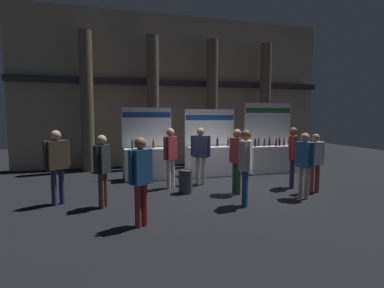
# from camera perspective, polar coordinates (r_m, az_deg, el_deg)

# --- Properties ---
(ground_plane) EXTENTS (26.69, 26.69, 0.00)m
(ground_plane) POSITION_cam_1_polar(r_m,az_deg,el_deg) (8.95, 4.57, -8.26)
(ground_plane) COLOR black
(hall_colonnade) EXTENTS (13.35, 1.17, 6.35)m
(hall_colonnade) POSITION_cam_1_polar(r_m,az_deg,el_deg) (13.08, -2.38, 9.66)
(hall_colonnade) COLOR tan
(hall_colonnade) RESTS_ON ground_plane
(exhibitor_booth_0) EXTENTS (1.67, 0.74, 2.39)m
(exhibitor_booth_0) POSITION_cam_1_polar(r_m,az_deg,el_deg) (10.06, -8.29, -3.17)
(exhibitor_booth_0) COLOR white
(exhibitor_booth_0) RESTS_ON ground_plane
(exhibitor_booth_1) EXTENTS (1.86, 0.66, 2.34)m
(exhibitor_booth_1) POSITION_cam_1_polar(r_m,az_deg,el_deg) (10.62, 3.89, -2.74)
(exhibitor_booth_1) COLOR white
(exhibitor_booth_1) RESTS_ON ground_plane
(exhibitor_booth_2) EXTENTS (1.94, 0.66, 2.59)m
(exhibitor_booth_2) POSITION_cam_1_polar(r_m,az_deg,el_deg) (11.57, 14.86, -2.15)
(exhibitor_booth_2) COLOR white
(exhibitor_booth_2) RESTS_ON ground_plane
(trash_bin) EXTENTS (0.38, 0.38, 0.64)m
(trash_bin) POSITION_cam_1_polar(r_m,az_deg,el_deg) (8.23, -1.24, -7.15)
(trash_bin) COLOR #38383D
(trash_bin) RESTS_ON ground_plane
(visitor_0) EXTENTS (0.41, 0.52, 1.78)m
(visitor_0) POSITION_cam_1_polar(r_m,az_deg,el_deg) (9.16, 18.61, -1.39)
(visitor_0) COLOR #23232D
(visitor_0) RESTS_ON ground_plane
(visitor_1) EXTENTS (0.38, 0.48, 1.68)m
(visitor_1) POSITION_cam_1_polar(r_m,az_deg,el_deg) (7.11, -16.72, -3.85)
(visitor_1) COLOR #47382D
(visitor_1) RESTS_ON ground_plane
(visitor_2) EXTENTS (0.57, 0.25, 1.62)m
(visitor_2) POSITION_cam_1_polar(r_m,az_deg,el_deg) (8.82, 22.40, -2.42)
(visitor_2) COLOR maroon
(visitor_2) RESTS_ON ground_plane
(visitor_3) EXTENTS (0.53, 0.45, 1.77)m
(visitor_3) POSITION_cam_1_polar(r_m,az_deg,el_deg) (7.72, -24.38, -2.76)
(visitor_3) COLOR navy
(visitor_3) RESTS_ON ground_plane
(visitor_4) EXTENTS (0.55, 0.42, 1.75)m
(visitor_4) POSITION_cam_1_polar(r_m,az_deg,el_deg) (9.16, 1.64, -1.24)
(visitor_4) COLOR #ADA393
(visitor_4) RESTS_ON ground_plane
(visitor_5) EXTENTS (0.32, 0.51, 1.68)m
(visitor_5) POSITION_cam_1_polar(r_m,az_deg,el_deg) (8.09, 20.62, -2.91)
(visitor_5) COLOR #ADA393
(visitor_5) RESTS_ON ground_plane
(visitor_6) EXTENTS (0.45, 0.52, 1.79)m
(visitor_6) POSITION_cam_1_polar(r_m,az_deg,el_deg) (7.02, 10.16, -3.03)
(visitor_6) COLOR navy
(visitor_6) RESTS_ON ground_plane
(visitor_7) EXTENTS (0.47, 0.41, 1.72)m
(visitor_7) POSITION_cam_1_polar(r_m,az_deg,el_deg) (5.73, -9.75, -5.52)
(visitor_7) COLOR maroon
(visitor_7) RESTS_ON ground_plane
(visitor_8) EXTENTS (0.45, 0.36, 1.75)m
(visitor_8) POSITION_cam_1_polar(r_m,az_deg,el_deg) (8.67, -4.12, -1.73)
(visitor_8) COLOR silver
(visitor_8) RESTS_ON ground_plane
(visitor_9) EXTENTS (0.32, 0.52, 1.76)m
(visitor_9) POSITION_cam_1_polar(r_m,az_deg,el_deg) (8.11, 8.54, -2.20)
(visitor_9) COLOR #33563D
(visitor_9) RESTS_ON ground_plane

